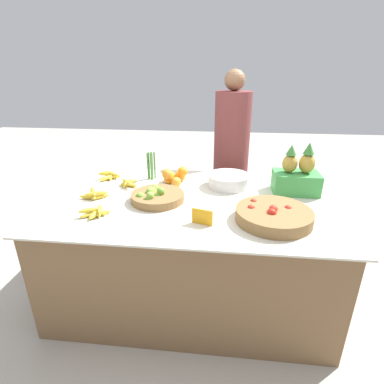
% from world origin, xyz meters
% --- Properties ---
extents(ground_plane, '(12.00, 12.00, 0.00)m').
position_xyz_m(ground_plane, '(0.00, 0.00, 0.00)').
color(ground_plane, '#ADA599').
extents(market_table, '(1.82, 1.18, 0.72)m').
position_xyz_m(market_table, '(0.00, 0.00, 0.36)').
color(market_table, brown).
rests_on(market_table, ground_plane).
extents(lime_bowl, '(0.34, 0.34, 0.10)m').
position_xyz_m(lime_bowl, '(-0.22, -0.05, 0.75)').
color(lime_bowl, olive).
rests_on(lime_bowl, market_table).
extents(tomato_basket, '(0.43, 0.43, 0.10)m').
position_xyz_m(tomato_basket, '(0.49, -0.26, 0.76)').
color(tomato_basket, olive).
rests_on(tomato_basket, market_table).
extents(orange_pile, '(0.19, 0.20, 0.13)m').
position_xyz_m(orange_pile, '(-0.17, 0.28, 0.77)').
color(orange_pile, orange).
rests_on(orange_pile, market_table).
extents(metal_bowl, '(0.31, 0.31, 0.09)m').
position_xyz_m(metal_bowl, '(0.24, 0.26, 0.77)').
color(metal_bowl, silver).
rests_on(metal_bowl, market_table).
extents(price_sign, '(0.12, 0.04, 0.09)m').
position_xyz_m(price_sign, '(0.09, -0.34, 0.77)').
color(price_sign, orange).
rests_on(price_sign, market_table).
extents(produce_crate, '(0.30, 0.21, 0.35)m').
position_xyz_m(produce_crate, '(0.70, 0.20, 0.84)').
color(produce_crate, green).
rests_on(produce_crate, market_table).
extents(veg_bundle, '(0.06, 0.06, 0.21)m').
position_xyz_m(veg_bundle, '(-0.36, 0.36, 0.83)').
color(veg_bundle, '#428438').
rests_on(veg_bundle, market_table).
extents(banana_bunch_back_center, '(0.17, 0.17, 0.06)m').
position_xyz_m(banana_bunch_back_center, '(-0.68, 0.32, 0.74)').
color(banana_bunch_back_center, gold).
rests_on(banana_bunch_back_center, market_table).
extents(banana_bunch_front_center, '(0.19, 0.16, 0.06)m').
position_xyz_m(banana_bunch_front_center, '(-0.65, -0.06, 0.75)').
color(banana_bunch_front_center, gold).
rests_on(banana_bunch_front_center, market_table).
extents(banana_bunch_front_right, '(0.15, 0.19, 0.05)m').
position_xyz_m(banana_bunch_front_right, '(-0.49, 0.19, 0.74)').
color(banana_bunch_front_right, gold).
rests_on(banana_bunch_front_right, market_table).
extents(banana_bunch_front_left, '(0.18, 0.15, 0.05)m').
position_xyz_m(banana_bunch_front_left, '(-0.53, -0.30, 0.74)').
color(banana_bunch_front_left, gold).
rests_on(banana_bunch_front_left, market_table).
extents(vendor_person, '(0.33, 0.33, 1.52)m').
position_xyz_m(vendor_person, '(0.26, 0.97, 0.70)').
color(vendor_person, brown).
rests_on(vendor_person, ground_plane).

